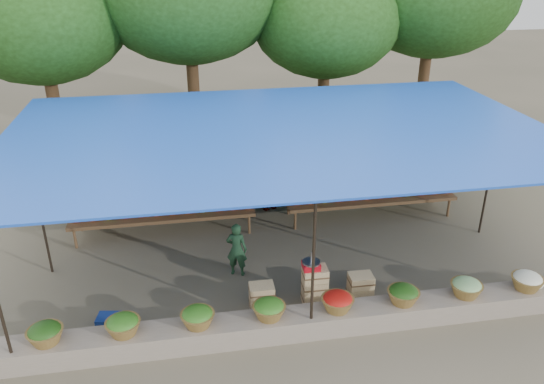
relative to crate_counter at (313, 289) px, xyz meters
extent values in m
plane|color=brown|center=(-0.27, 1.97, -0.31)|extent=(60.00, 60.00, 0.00)
cube|color=gray|center=(-0.27, -0.78, -0.11)|extent=(10.60, 0.55, 0.40)
cylinder|color=black|center=(-0.27, -0.93, 1.09)|extent=(0.05, 0.05, 2.80)
cylinder|color=black|center=(-5.07, 1.97, 1.09)|extent=(0.05, 0.05, 2.80)
cylinder|color=black|center=(4.53, 1.97, 1.09)|extent=(0.05, 0.05, 2.80)
cylinder|color=black|center=(-5.07, 4.87, 1.09)|extent=(0.05, 0.05, 2.80)
cylinder|color=black|center=(-0.27, 4.87, 1.09)|extent=(0.05, 0.05, 2.80)
cylinder|color=black|center=(4.53, 4.87, 1.09)|extent=(0.05, 0.05, 2.80)
cube|color=blue|center=(-0.27, 1.97, 2.49)|extent=(10.80, 6.60, 0.04)
cube|color=blue|center=(-0.27, -0.03, 2.31)|extent=(10.80, 2.19, 0.26)
cube|color=blue|center=(-0.27, 3.97, 2.31)|extent=(10.80, 2.19, 0.26)
cylinder|color=#A7A8AD|center=(-0.27, 3.37, 1.71)|extent=(9.60, 0.01, 0.01)
ellipsoid|color=yellow|center=(-4.77, 3.37, 1.43)|extent=(0.23, 0.17, 0.30)
ellipsoid|color=yellow|center=(-4.21, 3.37, 1.43)|extent=(0.23, 0.17, 0.30)
ellipsoid|color=yellow|center=(-3.64, 3.37, 1.43)|extent=(0.23, 0.17, 0.30)
ellipsoid|color=yellow|center=(-3.08, 3.37, 1.43)|extent=(0.23, 0.17, 0.30)
ellipsoid|color=yellow|center=(-2.52, 3.37, 1.43)|extent=(0.23, 0.17, 0.30)
ellipsoid|color=yellow|center=(-1.96, 3.37, 1.43)|extent=(0.23, 0.17, 0.30)
ellipsoid|color=yellow|center=(-1.39, 3.37, 1.43)|extent=(0.23, 0.17, 0.30)
ellipsoid|color=yellow|center=(-0.83, 3.37, 1.43)|extent=(0.23, 0.17, 0.30)
ellipsoid|color=yellow|center=(-0.27, 3.37, 1.43)|extent=(0.23, 0.17, 0.30)
ellipsoid|color=yellow|center=(0.29, 3.37, 1.43)|extent=(0.23, 0.17, 0.30)
ellipsoid|color=yellow|center=(0.86, 3.37, 1.43)|extent=(0.23, 0.17, 0.30)
ellipsoid|color=yellow|center=(1.42, 3.37, 1.43)|extent=(0.23, 0.17, 0.30)
ellipsoid|color=yellow|center=(1.98, 3.37, 1.43)|extent=(0.23, 0.17, 0.30)
ellipsoid|color=yellow|center=(2.54, 3.37, 1.43)|extent=(0.23, 0.17, 0.30)
ellipsoid|color=yellow|center=(3.11, 3.37, 1.43)|extent=(0.23, 0.17, 0.30)
ellipsoid|color=yellow|center=(3.67, 3.37, 1.43)|extent=(0.23, 0.17, 0.30)
ellipsoid|color=yellow|center=(4.23, 3.37, 1.43)|extent=(0.23, 0.17, 0.30)
ellipsoid|color=#224F15|center=(-4.57, -0.78, 0.31)|extent=(0.52, 0.52, 0.23)
ellipsoid|color=#34761F|center=(-3.37, -0.78, 0.31)|extent=(0.52, 0.52, 0.23)
ellipsoid|color=#34761F|center=(-2.17, -0.78, 0.31)|extent=(0.52, 0.52, 0.23)
ellipsoid|color=#34761F|center=(-0.97, -0.78, 0.31)|extent=(0.52, 0.52, 0.23)
ellipsoid|color=#AF140E|center=(0.23, -0.78, 0.31)|extent=(0.52, 0.52, 0.23)
ellipsoid|color=#224F15|center=(1.43, -0.78, 0.31)|extent=(0.52, 0.52, 0.23)
ellipsoid|color=#85BB75|center=(2.63, -0.78, 0.31)|extent=(0.52, 0.52, 0.23)
ellipsoid|color=white|center=(3.83, -0.78, 0.31)|extent=(0.52, 0.52, 0.23)
cube|color=#18441C|center=(-0.27, 5.12, 0.94)|extent=(10.60, 0.06, 2.50)
cylinder|color=#3B2B15|center=(-5.77, 7.77, 1.67)|extent=(0.36, 0.36, 3.97)
ellipsoid|color=#18340E|center=(-5.77, 7.77, 4.15)|extent=(4.77, 4.77, 3.69)
cylinder|color=#3B2B15|center=(-1.77, 8.17, 1.93)|extent=(0.36, 0.36, 4.48)
cylinder|color=#3B2B15|center=(2.23, 7.87, 1.55)|extent=(0.36, 0.36, 3.71)
ellipsoid|color=#18340E|center=(2.23, 7.87, 3.87)|extent=(4.47, 4.47, 3.45)
cylinder|color=#3B2B15|center=(5.73, 8.27, 1.87)|extent=(0.36, 0.36, 4.35)
cube|color=#523820|center=(-2.77, 3.27, 0.19)|extent=(4.20, 0.95, 0.08)
cube|color=#523820|center=(-2.77, 3.57, 0.47)|extent=(4.20, 0.35, 0.06)
cylinder|color=#523820|center=(-4.72, 2.87, -0.06)|extent=(0.06, 0.06, 0.50)
cylinder|color=#523820|center=(-0.82, 2.87, -0.06)|extent=(0.06, 0.06, 0.50)
cylinder|color=#523820|center=(-4.72, 3.67, -0.06)|extent=(0.06, 0.06, 0.50)
cylinder|color=#523820|center=(-0.82, 3.67, -0.06)|extent=(0.06, 0.06, 0.50)
ellipsoid|color=#BF3B1B|center=(-4.67, 3.12, 0.29)|extent=(0.31, 0.26, 0.13)
ellipsoid|color=#68B337|center=(-4.67, 3.57, 0.56)|extent=(0.26, 0.22, 0.12)
ellipsoid|color=#E45414|center=(-4.32, 3.12, 0.29)|extent=(0.31, 0.26, 0.13)
ellipsoid|color=#AF140E|center=(-4.32, 3.57, 0.56)|extent=(0.26, 0.22, 0.12)
ellipsoid|color=#68B337|center=(-3.97, 3.12, 0.29)|extent=(0.31, 0.26, 0.13)
ellipsoid|color=#BF3B1B|center=(-3.97, 3.57, 0.56)|extent=(0.26, 0.22, 0.12)
ellipsoid|color=#AF140E|center=(-3.62, 3.12, 0.29)|extent=(0.31, 0.26, 0.13)
ellipsoid|color=#E45414|center=(-3.62, 3.57, 0.56)|extent=(0.26, 0.22, 0.12)
ellipsoid|color=#BF3B1B|center=(-3.27, 3.12, 0.29)|extent=(0.31, 0.26, 0.13)
ellipsoid|color=#BF3B1B|center=(-3.27, 3.57, 0.56)|extent=(0.26, 0.22, 0.12)
ellipsoid|color=#E45414|center=(-2.92, 3.12, 0.29)|extent=(0.31, 0.26, 0.13)
ellipsoid|color=#E45414|center=(-2.92, 3.57, 0.56)|extent=(0.26, 0.22, 0.12)
ellipsoid|color=#BF3B1B|center=(-2.57, 3.12, 0.29)|extent=(0.31, 0.26, 0.13)
ellipsoid|color=#68B337|center=(-2.57, 3.57, 0.56)|extent=(0.26, 0.22, 0.12)
ellipsoid|color=#E45414|center=(-2.22, 3.12, 0.29)|extent=(0.31, 0.26, 0.13)
ellipsoid|color=#AF140E|center=(-2.22, 3.57, 0.56)|extent=(0.26, 0.22, 0.12)
ellipsoid|color=#68B337|center=(-1.87, 3.12, 0.29)|extent=(0.31, 0.26, 0.13)
ellipsoid|color=#BF3B1B|center=(-1.87, 3.57, 0.56)|extent=(0.26, 0.22, 0.12)
ellipsoid|color=#AF140E|center=(-1.52, 3.12, 0.29)|extent=(0.31, 0.26, 0.13)
ellipsoid|color=#E45414|center=(-1.52, 3.57, 0.56)|extent=(0.26, 0.22, 0.12)
ellipsoid|color=#BF3B1B|center=(-1.17, 3.12, 0.29)|extent=(0.31, 0.26, 0.13)
ellipsoid|color=#BF3B1B|center=(-1.17, 3.57, 0.56)|extent=(0.26, 0.22, 0.12)
ellipsoid|color=#E45414|center=(-0.82, 3.12, 0.29)|extent=(0.31, 0.26, 0.13)
ellipsoid|color=#E45414|center=(-0.82, 3.57, 0.56)|extent=(0.26, 0.22, 0.12)
cube|color=#523820|center=(2.23, 3.27, 0.19)|extent=(4.20, 0.95, 0.08)
cube|color=#523820|center=(2.23, 3.57, 0.47)|extent=(4.20, 0.35, 0.06)
cylinder|color=#523820|center=(0.28, 2.87, -0.06)|extent=(0.06, 0.06, 0.50)
cylinder|color=#523820|center=(4.18, 2.87, -0.06)|extent=(0.06, 0.06, 0.50)
cylinder|color=#523820|center=(0.28, 3.67, -0.06)|extent=(0.06, 0.06, 0.50)
cylinder|color=#523820|center=(4.18, 3.67, -0.06)|extent=(0.06, 0.06, 0.50)
ellipsoid|color=#BF3B1B|center=(0.33, 3.12, 0.29)|extent=(0.31, 0.26, 0.13)
ellipsoid|color=#68B337|center=(0.33, 3.57, 0.56)|extent=(0.26, 0.22, 0.12)
ellipsoid|color=#E45414|center=(0.68, 3.12, 0.29)|extent=(0.31, 0.26, 0.13)
ellipsoid|color=#AF140E|center=(0.68, 3.57, 0.56)|extent=(0.26, 0.22, 0.12)
ellipsoid|color=#68B337|center=(1.03, 3.12, 0.29)|extent=(0.31, 0.26, 0.13)
ellipsoid|color=#BF3B1B|center=(1.03, 3.57, 0.56)|extent=(0.26, 0.22, 0.12)
ellipsoid|color=#AF140E|center=(1.38, 3.12, 0.29)|extent=(0.31, 0.26, 0.13)
ellipsoid|color=#E45414|center=(1.38, 3.57, 0.56)|extent=(0.26, 0.22, 0.12)
ellipsoid|color=#BF3B1B|center=(1.73, 3.12, 0.29)|extent=(0.31, 0.26, 0.13)
ellipsoid|color=#BF3B1B|center=(1.73, 3.57, 0.56)|extent=(0.26, 0.22, 0.12)
ellipsoid|color=#E45414|center=(2.08, 3.12, 0.29)|extent=(0.31, 0.26, 0.13)
ellipsoid|color=#E45414|center=(2.08, 3.57, 0.56)|extent=(0.26, 0.22, 0.12)
ellipsoid|color=#BF3B1B|center=(2.43, 3.12, 0.29)|extent=(0.31, 0.26, 0.13)
ellipsoid|color=#68B337|center=(2.43, 3.57, 0.56)|extent=(0.26, 0.22, 0.12)
ellipsoid|color=#E45414|center=(2.78, 3.12, 0.29)|extent=(0.31, 0.26, 0.13)
ellipsoid|color=#AF140E|center=(2.78, 3.57, 0.56)|extent=(0.26, 0.22, 0.12)
ellipsoid|color=#68B337|center=(3.13, 3.12, 0.29)|extent=(0.31, 0.26, 0.13)
ellipsoid|color=#BF3B1B|center=(3.13, 3.57, 0.56)|extent=(0.26, 0.22, 0.12)
ellipsoid|color=#AF140E|center=(3.48, 3.12, 0.29)|extent=(0.31, 0.26, 0.13)
ellipsoid|color=#E45414|center=(3.48, 3.57, 0.56)|extent=(0.26, 0.22, 0.12)
ellipsoid|color=#BF3B1B|center=(3.83, 3.12, 0.29)|extent=(0.31, 0.26, 0.13)
ellipsoid|color=#BF3B1B|center=(3.83, 3.57, 0.56)|extent=(0.26, 0.22, 0.12)
ellipsoid|color=#E45414|center=(4.18, 3.12, 0.29)|extent=(0.31, 0.26, 0.13)
ellipsoid|color=#E45414|center=(4.18, 3.57, 0.56)|extent=(0.26, 0.22, 0.12)
cube|color=#A37E5D|center=(-0.97, 0.00, -0.19)|extent=(0.46, 0.35, 0.25)
cube|color=#A37E5D|center=(-0.97, 0.00, 0.07)|extent=(0.46, 0.35, 0.25)
cube|color=#A37E5D|center=(0.03, 0.00, -0.19)|extent=(0.46, 0.35, 0.25)
cube|color=#A37E5D|center=(0.03, 0.00, 0.07)|extent=(0.46, 0.35, 0.25)
cube|color=#A37E5D|center=(0.03, 0.00, 0.33)|extent=(0.46, 0.35, 0.25)
cube|color=#A37E5D|center=(0.93, 0.00, -0.19)|extent=(0.46, 0.35, 0.25)
cube|color=#A37E5D|center=(0.93, 0.00, 0.07)|extent=(0.46, 0.35, 0.25)
cube|color=red|center=(-0.05, 0.00, 0.52)|extent=(0.31, 0.27, 0.12)
cylinder|color=#A7A8AD|center=(-0.05, 0.00, 0.60)|extent=(0.33, 0.33, 0.03)
cylinder|color=#A7A8AD|center=(-0.05, 0.00, 0.70)|extent=(0.03, 0.03, 0.23)
imported|color=#1B3C25|center=(-1.29, 1.22, 0.27)|extent=(0.50, 0.41, 1.17)
imported|color=slate|center=(-3.95, 4.32, 0.63)|extent=(1.10, 0.97, 1.88)
imported|color=slate|center=(-0.14, 4.06, 0.60)|extent=(1.34, 1.04, 1.82)
imported|color=slate|center=(4.33, 4.34, 0.45)|extent=(0.90, 0.38, 1.53)
cube|color=navy|center=(-3.69, -0.10, -0.18)|extent=(0.49, 0.39, 0.26)
camera|label=1|loc=(-2.18, -7.95, 5.84)|focal=35.00mm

